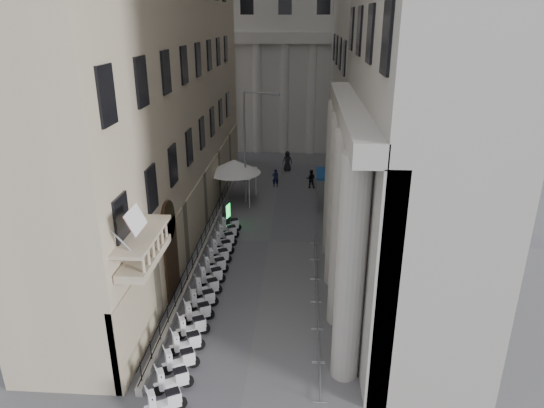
{
  "coord_description": "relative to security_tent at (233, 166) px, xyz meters",
  "views": [
    {
      "loc": [
        2.23,
        -11.38,
        14.66
      ],
      "look_at": [
        0.5,
        14.84,
        4.5
      ],
      "focal_mm": 32.0,
      "sensor_mm": 36.0,
      "label": 1
    }
  ],
  "objects": [
    {
      "name": "scooter_9",
      "position": [
        0.67,
        -12.88,
        -3.02
      ],
      "size": [
        1.5,
        1.13,
        1.5
      ],
      "primitive_type": null,
      "rotation": [
        0.0,
        0.0,
        2.04
      ],
      "color": "white",
      "rests_on": "ground"
    },
    {
      "name": "pedestrian_b",
      "position": [
        6.6,
        3.62,
        -2.17
      ],
      "size": [
        0.89,
        0.72,
        1.71
      ],
      "primitive_type": "imported",
      "rotation": [
        0.0,
        0.0,
        3.05
      ],
      "color": "black",
      "rests_on": "ground"
    },
    {
      "name": "scooter_6",
      "position": [
        0.67,
        -16.59,
        -3.02
      ],
      "size": [
        1.5,
        1.13,
        1.5
      ],
      "primitive_type": null,
      "rotation": [
        0.0,
        0.0,
        2.04
      ],
      "color": "white",
      "rests_on": "ground"
    },
    {
      "name": "scooter_8",
      "position": [
        0.67,
        -14.12,
        -3.02
      ],
      "size": [
        1.5,
        1.13,
        1.5
      ],
      "primitive_type": null,
      "rotation": [
        0.0,
        0.0,
        2.04
      ],
      "color": "white",
      "rests_on": "ground"
    },
    {
      "name": "security_tent",
      "position": [
        0.0,
        0.0,
        0.0
      ],
      "size": [
        4.45,
        4.45,
        3.61
      ],
      "color": "white",
      "rests_on": "ground"
    },
    {
      "name": "barrier_2",
      "position": [
        6.75,
        -16.88,
        -3.02
      ],
      "size": [
        0.6,
        2.4,
        1.1
      ],
      "primitive_type": null,
      "color": "#9B9EA2",
      "rests_on": "ground"
    },
    {
      "name": "scooter_13",
      "position": [
        0.67,
        -7.93,
        -3.02
      ],
      "size": [
        1.5,
        1.13,
        1.5
      ],
      "primitive_type": null,
      "rotation": [
        0.0,
        0.0,
        2.04
      ],
      "color": "white",
      "rests_on": "ground"
    },
    {
      "name": "barrier_0",
      "position": [
        6.75,
        -21.88,
        -3.02
      ],
      "size": [
        0.6,
        2.4,
        1.1
      ],
      "primitive_type": null,
      "color": "#9B9EA2",
      "rests_on": "ground"
    },
    {
      "name": "barrier_4",
      "position": [
        6.75,
        -11.88,
        -3.02
      ],
      "size": [
        0.6,
        2.4,
        1.1
      ],
      "primitive_type": null,
      "color": "#9B9EA2",
      "rests_on": "ground"
    },
    {
      "name": "pedestrian_c",
      "position": [
        4.26,
        8.77,
        -2.0
      ],
      "size": [
        1.1,
        0.82,
        2.03
      ],
      "primitive_type": "imported",
      "rotation": [
        0.0,
        0.0,
        3.33
      ],
      "color": "black",
      "rests_on": "ground"
    },
    {
      "name": "scooter_3",
      "position": [
        0.67,
        -20.31,
        -3.02
      ],
      "size": [
        1.5,
        1.13,
        1.5
      ],
      "primitive_type": null,
      "rotation": [
        0.0,
        0.0,
        2.04
      ],
      "color": "white",
      "rests_on": "ground"
    },
    {
      "name": "scooter_12",
      "position": [
        0.67,
        -9.17,
        -3.02
      ],
      "size": [
        1.5,
        1.13,
        1.5
      ],
      "primitive_type": null,
      "rotation": [
        0.0,
        0.0,
        2.04
      ],
      "color": "white",
      "rests_on": "ground"
    },
    {
      "name": "scooter_7",
      "position": [
        0.67,
        -15.35,
        -3.02
      ],
      "size": [
        1.5,
        1.13,
        1.5
      ],
      "primitive_type": null,
      "rotation": [
        0.0,
        0.0,
        2.04
      ],
      "color": "white",
      "rests_on": "ground"
    },
    {
      "name": "scooter_14",
      "position": [
        0.67,
        -6.69,
        -3.02
      ],
      "size": [
        1.5,
        1.13,
        1.5
      ],
      "primitive_type": null,
      "rotation": [
        0.0,
        0.0,
        2.04
      ],
      "color": "white",
      "rests_on": "ground"
    },
    {
      "name": "scooter_2",
      "position": [
        0.67,
        -21.54,
        -3.02
      ],
      "size": [
        1.5,
        1.13,
        1.5
      ],
      "primitive_type": null,
      "rotation": [
        0.0,
        0.0,
        2.04
      ],
      "color": "white",
      "rests_on": "ground"
    },
    {
      "name": "iron_fence",
      "position": [
        -0.7,
        -9.23,
        -3.02
      ],
      "size": [
        0.3,
        28.0,
        1.4
      ],
      "primitive_type": null,
      "color": "black",
      "rests_on": "ground"
    },
    {
      "name": "blue_awning",
      "position": [
        7.75,
        -1.23,
        -3.02
      ],
      "size": [
        1.6,
        3.0,
        3.0
      ],
      "primitive_type": null,
      "color": "navy",
      "rests_on": "ground"
    },
    {
      "name": "scooter_11",
      "position": [
        0.67,
        -10.4,
        -3.02
      ],
      "size": [
        1.5,
        1.13,
        1.5
      ],
      "primitive_type": null,
      "rotation": [
        0.0,
        0.0,
        2.04
      ],
      "color": "white",
      "rests_on": "ground"
    },
    {
      "name": "barrier_3",
      "position": [
        6.75,
        -14.38,
        -3.02
      ],
      "size": [
        0.6,
        2.4,
        1.1
      ],
      "primitive_type": null,
      "color": "#9B9EA2",
      "rests_on": "ground"
    },
    {
      "name": "scooter_1",
      "position": [
        0.67,
        -22.78,
        -3.02
      ],
      "size": [
        1.5,
        1.13,
        1.5
      ],
      "primitive_type": null,
      "rotation": [
        0.0,
        0.0,
        2.04
      ],
      "color": "white",
      "rests_on": "ground"
    },
    {
      "name": "barrier_5",
      "position": [
        6.75,
        -9.38,
        -3.02
      ],
      "size": [
        0.6,
        2.4,
        1.1
      ],
      "primitive_type": null,
      "color": "#9B9EA2",
      "rests_on": "ground"
    },
    {
      "name": "scooter_10",
      "position": [
        0.67,
        -11.64,
        -3.02
      ],
      "size": [
        1.5,
        1.13,
        1.5
      ],
      "primitive_type": null,
      "rotation": [
        0.0,
        0.0,
        2.04
      ],
      "color": "white",
      "rests_on": "ground"
    },
    {
      "name": "info_kiosk",
      "position": [
        0.22,
        -5.35,
        -2.07
      ],
      "size": [
        0.49,
        0.92,
        1.87
      ],
      "rotation": [
        0.0,
        0.0,
        -0.26
      ],
      "color": "black",
      "rests_on": "ground"
    },
    {
      "name": "flag",
      "position": [
        -0.4,
        -22.23,
        -3.02
      ],
      "size": [
        1.0,
        1.4,
        8.2
      ],
      "primitive_type": null,
      "color": "#9E0C11",
      "rests_on": "ground"
    },
    {
      "name": "far_building",
      "position": [
        3.6,
        20.77,
        11.98
      ],
      "size": [
        22.0,
        10.0,
        30.0
      ],
      "primitive_type": "cube",
      "color": "#ADAAA4",
      "rests_on": "ground"
    },
    {
      "name": "street_lamp",
      "position": [
        1.49,
        -0.6,
        2.56
      ],
      "size": [
        2.93,
        1.02,
        9.25
      ],
      "rotation": [
        0.0,
        0.0,
        -0.28
      ],
      "color": "#94969C",
      "rests_on": "ground"
    },
    {
      "name": "scooter_4",
      "position": [
        0.67,
        -19.07,
        -3.02
      ],
      "size": [
        1.5,
        1.13,
        1.5
      ],
      "primitive_type": null,
      "rotation": [
        0.0,
        0.0,
        2.04
      ],
      "color": "white",
      "rests_on": "ground"
    },
    {
      "name": "scooter_5",
      "position": [
        0.67,
        -17.83,
        -3.02
      ],
      "size": [
        1.5,
        1.13,
        1.5
      ],
      "primitive_type": null,
      "rotation": [
        0.0,
        0.0,
        2.04
      ],
      "color": "white",
      "rests_on": "ground"
    },
    {
      "name": "barrier_1",
      "position": [
        6.75,
        -19.38,
        -3.02
      ],
      "size": [
        0.6,
        2.4,
        1.1
      ],
      "primitive_type": null,
      "color": "#9B9EA2",
      "rests_on": "ground"
    },
    {
      "name": "pedestrian_a",
      "position": [
        3.35,
        3.64,
        -2.17
      ],
      "size": [
        0.7,
        0.54,
        1.7
      ],
      "primitive_type": "imported",
      "rotation": [
        0.0,
        0.0,
        3.37
      ],
      "color": "black",
      "rests_on": "ground"
    }
  ]
}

